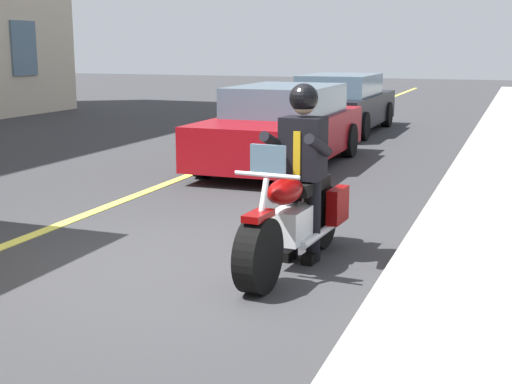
{
  "coord_description": "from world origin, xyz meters",
  "views": [
    {
      "loc": [
        5.75,
        3.05,
        2.1
      ],
      "look_at": [
        -0.28,
        0.77,
        0.75
      ],
      "focal_mm": 49.56,
      "sensor_mm": 36.0,
      "label": 1
    }
  ],
  "objects": [
    {
      "name": "motorcycle_main",
      "position": [
        -0.52,
        1.07,
        0.45
      ],
      "size": [
        2.22,
        0.68,
        1.26
      ],
      "color": "black",
      "rests_on": "ground_plane"
    },
    {
      "name": "car_dark",
      "position": [
        -11.18,
        -1.13,
        0.69
      ],
      "size": [
        4.6,
        1.92,
        1.4
      ],
      "color": "black",
      "rests_on": "ground_plane"
    },
    {
      "name": "rider_main",
      "position": [
        -0.71,
        1.08,
        1.04
      ],
      "size": [
        0.64,
        0.57,
        1.74
      ],
      "color": "black",
      "rests_on": "ground_plane"
    },
    {
      "name": "lane_center_stripe",
      "position": [
        0.0,
        -2.0,
        0.01
      ],
      "size": [
        60.0,
        0.16,
        0.01
      ],
      "primitive_type": "cube",
      "color": "#E5DB4C",
      "rests_on": "ground_plane"
    },
    {
      "name": "ground_plane",
      "position": [
        0.0,
        0.0,
        0.0
      ],
      "size": [
        80.0,
        80.0,
        0.0
      ],
      "primitive_type": "plane",
      "color": "#333335"
    },
    {
      "name": "car_silver",
      "position": [
        -5.95,
        -0.87,
        0.69
      ],
      "size": [
        4.6,
        1.92,
        1.4
      ],
      "color": "maroon",
      "rests_on": "ground_plane"
    }
  ]
}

